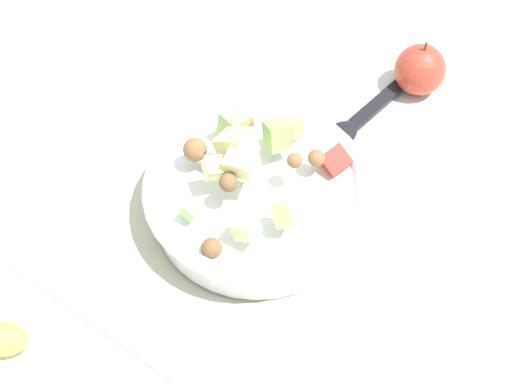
# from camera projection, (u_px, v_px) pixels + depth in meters

# --- Properties ---
(ground_plane) EXTENTS (2.40, 2.40, 0.00)m
(ground_plane) POSITION_uv_depth(u_px,v_px,m) (252.00, 209.00, 0.85)
(ground_plane) COLOR silver
(placemat) EXTENTS (0.44, 0.35, 0.01)m
(placemat) POSITION_uv_depth(u_px,v_px,m) (252.00, 208.00, 0.85)
(placemat) COLOR #BCB299
(placemat) RESTS_ON ground_plane
(salad_bowl) EXTENTS (0.26, 0.26, 0.12)m
(salad_bowl) POSITION_uv_depth(u_px,v_px,m) (256.00, 194.00, 0.82)
(salad_bowl) COLOR white
(salad_bowl) RESTS_ON placemat
(serving_spoon) EXTENTS (0.21, 0.05, 0.01)m
(serving_spoon) POSITION_uv_depth(u_px,v_px,m) (360.00, 118.00, 0.93)
(serving_spoon) COLOR black
(serving_spoon) RESTS_ON placemat
(whole_apple) EXTENTS (0.07, 0.07, 0.08)m
(whole_apple) POSITION_uv_depth(u_px,v_px,m) (420.00, 70.00, 0.95)
(whole_apple) COLOR #BC3828
(whole_apple) RESTS_ON ground_plane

